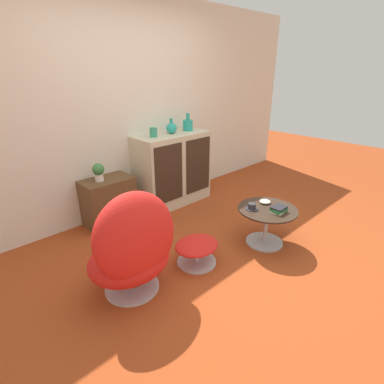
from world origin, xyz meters
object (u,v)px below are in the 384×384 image
book_stack (279,209)px  vase_inner_right (188,125)px  teacup (252,207)px  vase_inner_left (171,128)px  bowl (265,202)px  coffee_table (266,220)px  vase_leftmost (153,132)px  sideboard (172,169)px  tv_console (109,201)px  potted_plant (98,171)px  egg_chair (133,249)px  ottoman (197,248)px

book_stack → vase_inner_right: bearing=80.2°
teacup → vase_inner_left: bearing=84.9°
book_stack → bowl: bearing=67.3°
coffee_table → vase_inner_left: size_ratio=3.20×
coffee_table → book_stack: 0.21m
vase_leftmost → vase_inner_right: bearing=-0.0°
sideboard → teacup: (-0.12, -1.41, -0.05)m
vase_inner_right → coffee_table: bearing=-100.8°
tv_console → coffee_table: 1.86m
bowl → tv_console: bearing=125.6°
potted_plant → vase_inner_right: bearing=-2.4°
sideboard → vase_leftmost: size_ratio=8.82×
coffee_table → vase_leftmost: (-0.30, 1.53, 0.75)m
egg_chair → vase_leftmost: bearing=46.3°
coffee_table → egg_chair: bearing=167.7°
sideboard → coffee_table: size_ratio=1.67×
vase_inner_left → book_stack: (0.01, -1.65, -0.60)m
coffee_table → teacup: (-0.13, 0.11, 0.16)m
tv_console → teacup: 1.70m
tv_console → bowl: tv_console is taller
vase_inner_left → book_stack: bearing=-89.7°
ottoman → teacup: size_ratio=3.31×
vase_leftmost → vase_inner_right: (0.59, -0.00, 0.02)m
egg_chair → teacup: bearing=-8.8°
tv_console → teacup: size_ratio=4.39×
egg_chair → potted_plant: bearing=72.5°
potted_plant → teacup: bearing=-58.0°
tv_console → potted_plant: bearing=179.7°
coffee_table → vase_leftmost: bearing=100.9°
vase_leftmost → bowl: vase_leftmost is taller
book_stack → bowl: 0.24m
ottoman → bowl: (0.89, -0.16, 0.27)m
sideboard → vase_inner_left: 0.56m
egg_chair → ottoman: 0.72m
sideboard → teacup: size_ratio=7.68×
potted_plant → bowl: size_ratio=1.74×
coffee_table → sideboard: bearing=90.2°
tv_console → vase_inner_right: 1.48m
sideboard → vase_leftmost: vase_leftmost is taller
vase_leftmost → potted_plant: vase_leftmost is taller
vase_inner_left → potted_plant: size_ratio=0.93×
egg_chair → bowl: bearing=-8.0°
vase_leftmost → potted_plant: (-0.76, 0.06, -0.35)m
egg_chair → vase_inner_left: bearing=39.9°
vase_inner_right → tv_console: bearing=177.4°
sideboard → bowl: (0.10, -1.43, -0.06)m
ottoman → coffee_table: 0.84m
vase_inner_right → sideboard: bearing=-179.3°
sideboard → book_stack: bearing=-89.6°
ottoman → vase_inner_right: 1.89m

